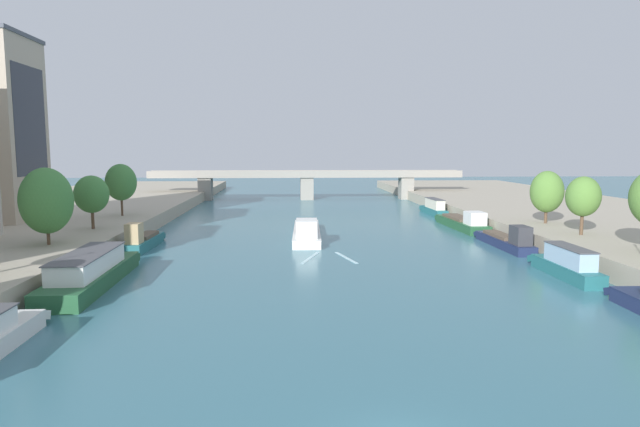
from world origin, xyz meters
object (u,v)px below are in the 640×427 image
tree_right_midway (547,192)px  bridge_far (307,181)px  tree_left_end_of_row (92,194)px  tree_left_far (121,182)px  barge_midriver (307,231)px  moored_boat_right_second (463,222)px  moored_boat_right_gap_after (506,240)px  moored_boat_left_lone (143,240)px  tree_right_far (583,197)px  moored_boat_right_midway (567,264)px  moored_boat_right_far (434,208)px  moored_boat_left_far (91,272)px  tree_left_by_lamp (46,201)px

tree_right_midway → bridge_far: 61.44m
tree_left_end_of_row → tree_left_far: 12.60m
tree_left_end_of_row → tree_right_midway: (53.62, 1.60, -0.07)m
barge_midriver → moored_boat_right_second: barge_midriver is taller
bridge_far → moored_boat_right_gap_after: bearing=-71.7°
moored_boat_right_gap_after → tree_right_midway: tree_right_midway is taller
moored_boat_left_lone → tree_left_end_of_row: bearing=158.3°
moored_boat_right_gap_after → tree_right_far: size_ratio=2.11×
moored_boat_left_lone → moored_boat_right_midway: size_ratio=1.04×
moored_boat_right_second → tree_right_far: tree_right_far is taller
moored_boat_left_lone → moored_boat_right_far: moored_boat_left_lone is taller
barge_midriver → moored_boat_right_gap_after: 23.36m
tree_left_end_of_row → tree_right_far: size_ratio=0.98×
moored_boat_left_far → tree_left_far: bearing=102.4°
moored_boat_right_gap_after → moored_boat_right_far: bearing=89.4°
tree_left_end_of_row → bridge_far: (26.29, 56.60, -1.71)m
moored_boat_right_far → tree_right_midway: size_ratio=1.72×
moored_boat_left_far → tree_right_far: 48.28m
moored_boat_left_lone → moored_boat_right_second: 42.29m
moored_boat_right_midway → tree_left_by_lamp: bearing=170.2°
moored_boat_left_far → tree_right_midway: size_ratio=2.61×
moored_boat_right_far → moored_boat_right_gap_after: bearing=-90.6°
moored_boat_right_far → bridge_far: size_ratio=0.16×
tree_left_by_lamp → tree_right_far: size_ratio=1.18×
tree_right_far → bridge_far: tree_right_far is taller
moored_boat_right_second → tree_left_far: (-46.85, 1.84, 5.62)m
moored_boat_right_midway → tree_right_midway: size_ratio=1.60×
tree_left_far → moored_boat_left_far: bearing=-77.6°
barge_midriver → bridge_far: 52.90m
barge_midriver → moored_boat_right_gap_after: bearing=-20.0°
moored_boat_right_second → tree_left_by_lamp: 51.63m
moored_boat_right_far → tree_left_end_of_row: bearing=-149.9°
barge_midriver → tree_left_far: size_ratio=2.71×
tree_left_by_lamp → tree_right_far: 53.68m
moored_boat_right_midway → tree_right_far: bearing=56.2°
moored_boat_right_midway → moored_boat_right_gap_after: (0.50, 14.10, -0.29)m
moored_boat_left_lone → tree_left_by_lamp: (-6.68, -7.83, 5.15)m
tree_left_by_lamp → tree_left_end_of_row: 10.29m
tree_right_far → tree_right_midway: bearing=86.7°
moored_boat_right_second → tree_left_by_lamp: size_ratio=2.09×
moored_boat_right_midway → moored_boat_left_far: bearing=-179.0°
barge_midriver → tree_left_by_lamp: 29.13m
tree_right_far → tree_right_midway: 9.09m
moored_boat_right_gap_after → tree_left_by_lamp: (-46.89, -6.11, 5.24)m
tree_left_by_lamp → tree_left_far: 22.86m
tree_left_by_lamp → tree_right_far: tree_left_by_lamp is taller
tree_left_end_of_row → tree_left_far: tree_left_far is taller
moored_boat_right_midway → tree_left_by_lamp: tree_left_by_lamp is taller
moored_boat_left_far → tree_right_midway: tree_right_midway is taller
moored_boat_left_lone → tree_left_by_lamp: bearing=-130.5°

